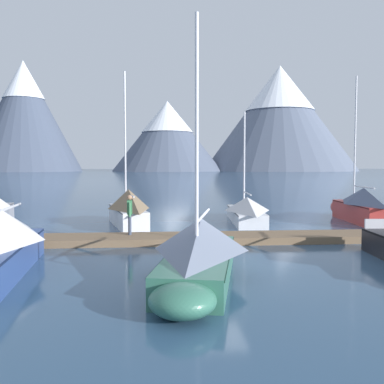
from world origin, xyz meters
name	(u,v)px	position (x,y,z in m)	size (l,w,h in m)	color
ground_plane	(206,263)	(0.00, 0.00, 0.00)	(700.00, 700.00, 0.00)	#2D4C6B
mountain_west_summit	(24,115)	(-68.98, 215.62, 28.85)	(57.28, 57.28, 56.14)	#424C60
mountain_central_massif	(167,135)	(3.89, 218.36, 19.38)	(58.50, 58.50, 36.98)	#4C566B
mountain_shoulder_ridge	(279,116)	(67.66, 229.69, 30.91)	(86.33, 86.33, 59.13)	slate
dock	(196,239)	(0.00, 4.00, 0.15)	(23.45, 2.15, 0.30)	brown
sailboat_mid_dock_port	(127,208)	(-3.23, 9.19, 0.96)	(2.68, 6.51, 8.27)	silver
sailboat_mid_dock_starboard	(199,252)	(-0.44, -2.07, 0.80)	(3.09, 7.11, 7.23)	#336B56
sailboat_far_berth	(246,210)	(3.39, 10.13, 0.71)	(2.11, 7.01, 6.34)	white
sailboat_end_of_dock	(358,205)	(9.93, 9.92, 0.94)	(1.88, 7.17, 8.43)	#B2332D
person_on_dock	(130,212)	(-2.79, 4.39, 1.26)	(0.24, 0.59, 1.69)	#384256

